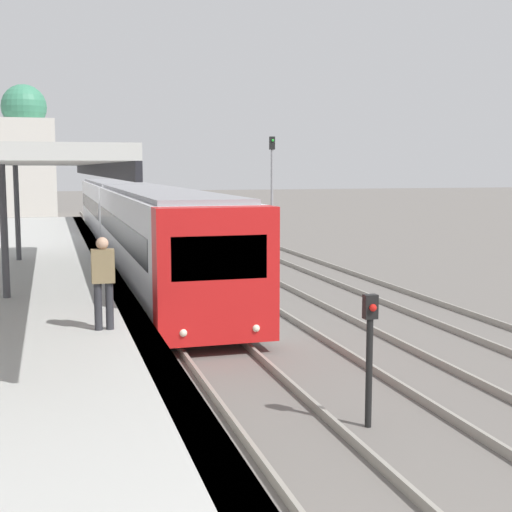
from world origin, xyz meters
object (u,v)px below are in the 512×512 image
object	(u,v)px
person_on_platform	(103,277)
signal_mast_far	(272,175)
signal_post_near	(370,346)
train_near	(131,218)

from	to	relation	value
person_on_platform	signal_mast_far	world-z (taller)	signal_mast_far
person_on_platform	signal_post_near	size ratio (longest dim) A/B	0.83
signal_post_near	train_near	bearing A→B (deg)	93.43
train_near	signal_post_near	distance (m)	20.51
person_on_platform	signal_post_near	bearing A→B (deg)	-42.97
person_on_platform	signal_post_near	distance (m)	4.97
person_on_platform	train_near	xyz separation A→B (m)	(2.37, 17.11, -0.16)
train_near	signal_post_near	size ratio (longest dim) A/B	15.96
train_near	signal_post_near	world-z (taller)	train_near
signal_mast_far	person_on_platform	bearing A→B (deg)	-113.81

